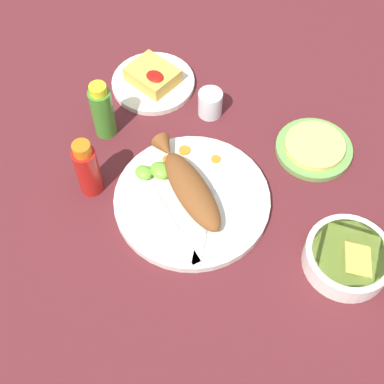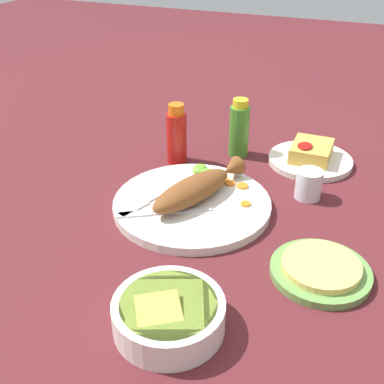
% 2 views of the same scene
% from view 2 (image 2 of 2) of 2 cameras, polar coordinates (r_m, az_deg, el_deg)
% --- Properties ---
extents(ground_plane, '(4.00, 4.00, 0.00)m').
position_cam_2_polar(ground_plane, '(0.99, 0.00, -1.88)').
color(ground_plane, '#561E23').
extents(main_plate, '(0.32, 0.32, 0.02)m').
position_cam_2_polar(main_plate, '(0.99, 0.00, -1.44)').
color(main_plate, silver).
rests_on(main_plate, ground_plane).
extents(fried_fish, '(0.26, 0.14, 0.05)m').
position_cam_2_polar(fried_fish, '(0.98, 0.57, 0.52)').
color(fried_fish, brown).
rests_on(fried_fish, main_plate).
extents(fork_near, '(0.10, 0.17, 0.00)m').
position_cam_2_polar(fork_near, '(0.94, -4.16, -2.43)').
color(fork_near, silver).
rests_on(fork_near, main_plate).
extents(fork_far, '(0.18, 0.08, 0.00)m').
position_cam_2_polar(fork_far, '(0.98, -4.96, -0.91)').
color(fork_far, silver).
rests_on(fork_far, main_plate).
extents(carrot_slice_near, '(0.02, 0.02, 0.00)m').
position_cam_2_polar(carrot_slice_near, '(0.97, 6.37, -1.40)').
color(carrot_slice_near, orange).
rests_on(carrot_slice_near, main_plate).
extents(carrot_slice_mid, '(0.03, 0.03, 0.00)m').
position_cam_2_polar(carrot_slice_mid, '(1.03, 5.99, 0.73)').
color(carrot_slice_mid, orange).
rests_on(carrot_slice_mid, main_plate).
extents(carrot_slice_far, '(0.02, 0.02, 0.00)m').
position_cam_2_polar(carrot_slice_far, '(1.04, 4.53, 1.04)').
color(carrot_slice_far, orange).
rests_on(carrot_slice_far, main_plate).
extents(carrot_slice_extra, '(0.02, 0.02, 0.00)m').
position_cam_2_polar(carrot_slice_extra, '(1.05, 3.91, 1.45)').
color(carrot_slice_extra, orange).
rests_on(carrot_slice_extra, main_plate).
extents(lime_wedge_main, '(0.05, 0.04, 0.03)m').
position_cam_2_polar(lime_wedge_main, '(1.05, 1.86, 1.96)').
color(lime_wedge_main, '#6BB233').
rests_on(lime_wedge_main, main_plate).
extents(lime_wedge_side, '(0.04, 0.03, 0.02)m').
position_cam_2_polar(lime_wedge_side, '(1.07, 0.95, 2.69)').
color(lime_wedge_side, '#6BB233').
rests_on(lime_wedge_side, main_plate).
extents(hot_sauce_bottle_red, '(0.05, 0.05, 0.15)m').
position_cam_2_polar(hot_sauce_bottle_red, '(1.15, -1.83, 6.73)').
color(hot_sauce_bottle_red, '#B21914').
rests_on(hot_sauce_bottle_red, ground_plane).
extents(hot_sauce_bottle_green, '(0.05, 0.05, 0.14)m').
position_cam_2_polar(hot_sauce_bottle_green, '(1.18, 5.62, 7.43)').
color(hot_sauce_bottle_green, '#3D8428').
rests_on(hot_sauce_bottle_green, ground_plane).
extents(salt_cup, '(0.06, 0.06, 0.06)m').
position_cam_2_polar(salt_cup, '(1.04, 13.64, 0.71)').
color(salt_cup, silver).
rests_on(salt_cup, ground_plane).
extents(side_plate_fries, '(0.20, 0.20, 0.01)m').
position_cam_2_polar(side_plate_fries, '(1.20, 13.82, 3.66)').
color(side_plate_fries, silver).
rests_on(side_plate_fries, ground_plane).
extents(fries_pile, '(0.11, 0.09, 0.04)m').
position_cam_2_polar(fries_pile, '(1.18, 13.94, 4.76)').
color(fries_pile, gold).
rests_on(fries_pile, side_plate_fries).
extents(guacamole_bowl, '(0.17, 0.17, 0.06)m').
position_cam_2_polar(guacamole_bowl, '(0.72, -2.78, -14.17)').
color(guacamole_bowl, white).
rests_on(guacamole_bowl, ground_plane).
extents(tortilla_plate, '(0.17, 0.17, 0.01)m').
position_cam_2_polar(tortilla_plate, '(0.85, 14.95, -9.12)').
color(tortilla_plate, '#6B9E4C').
rests_on(tortilla_plate, ground_plane).
extents(tortilla_stack, '(0.13, 0.13, 0.01)m').
position_cam_2_polar(tortilla_stack, '(0.84, 15.07, -8.44)').
color(tortilla_stack, '#E0C666').
rests_on(tortilla_stack, tortilla_plate).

